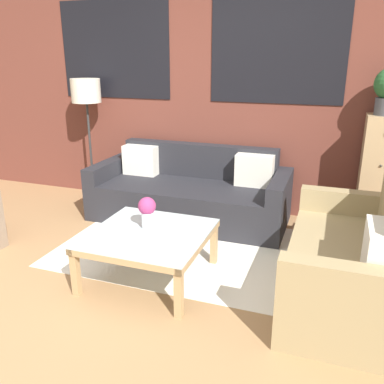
# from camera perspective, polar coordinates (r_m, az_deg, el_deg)

# --- Properties ---
(ground_plane) EXTENTS (16.00, 16.00, 0.00)m
(ground_plane) POSITION_cam_1_polar(r_m,az_deg,el_deg) (3.13, -15.91, -15.71)
(ground_plane) COLOR #9E754C
(wall_back_brick) EXTENTS (8.40, 0.09, 2.80)m
(wall_back_brick) POSITION_cam_1_polar(r_m,az_deg,el_deg) (4.79, -0.06, 14.67)
(wall_back_brick) COLOR brown
(wall_back_brick) RESTS_ON ground_plane
(rug) EXTENTS (2.14, 1.58, 0.00)m
(rug) POSITION_cam_1_polar(r_m,az_deg,el_deg) (3.91, -2.07, -7.65)
(rug) COLOR silver
(rug) RESTS_ON ground_plane
(couch_dark) EXTENTS (2.13, 0.88, 0.78)m
(couch_dark) POSITION_cam_1_polar(r_m,az_deg,el_deg) (4.50, -0.26, -0.27)
(couch_dark) COLOR #232328
(couch_dark) RESTS_ON ground_plane
(settee_vintage) EXTENTS (0.80, 1.55, 0.92)m
(settee_vintage) POSITION_cam_1_polar(r_m,az_deg,el_deg) (3.21, 21.64, -9.08)
(settee_vintage) COLOR #99845B
(settee_vintage) RESTS_ON ground_plane
(coffee_table) EXTENTS (0.91, 0.91, 0.40)m
(coffee_table) POSITION_cam_1_polar(r_m,az_deg,el_deg) (3.27, -6.05, -6.56)
(coffee_table) COLOR silver
(coffee_table) RESTS_ON ground_plane
(floor_lamp) EXTENTS (0.34, 0.34, 1.48)m
(floor_lamp) POSITION_cam_1_polar(r_m,az_deg,el_deg) (5.08, -14.61, 12.72)
(floor_lamp) COLOR #2D2D2D
(floor_lamp) RESTS_ON ground_plane
(drawer_cabinet) EXTENTS (0.33, 0.36, 1.20)m
(drawer_cabinet) POSITION_cam_1_polar(r_m,az_deg,el_deg) (4.41, 24.56, 2.01)
(drawer_cabinet) COLOR tan
(drawer_cabinet) RESTS_ON ground_plane
(flower_vase) EXTENTS (0.14, 0.14, 0.26)m
(flower_vase) POSITION_cam_1_polar(r_m,az_deg,el_deg) (3.27, -6.32, -2.55)
(flower_vase) COLOR silver
(flower_vase) RESTS_ON coffee_table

